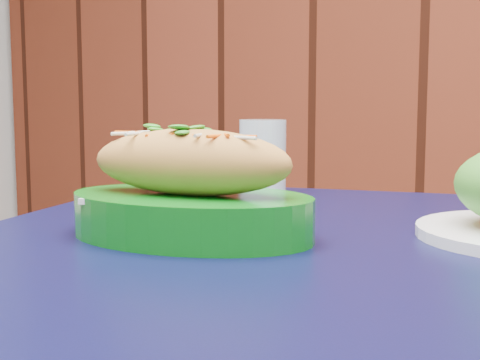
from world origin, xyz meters
The scene contains 3 objects.
cafe_table centered at (0.02, 1.55, 0.66)m, with size 1.01×1.01×0.75m.
banh_mi_basket centered at (-0.10, 1.46, 0.80)m, with size 0.31×0.23×0.13m.
water_glass centered at (-0.22, 1.78, 0.81)m, with size 0.07×0.07×0.12m, color silver.
Camera 1 is at (0.36, 0.92, 0.90)m, focal length 50.00 mm.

